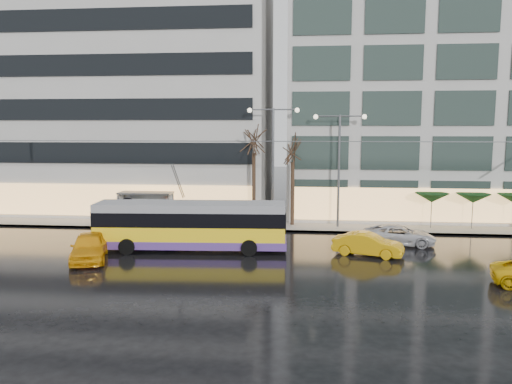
# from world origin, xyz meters

# --- Properties ---
(ground) EXTENTS (140.00, 140.00, 0.00)m
(ground) POSITION_xyz_m (0.00, 0.00, 0.00)
(ground) COLOR black
(ground) RESTS_ON ground
(sidewalk) EXTENTS (80.00, 10.00, 0.15)m
(sidewalk) POSITION_xyz_m (2.00, 14.00, 0.07)
(sidewalk) COLOR gray
(sidewalk) RESTS_ON ground
(kerb) EXTENTS (80.00, 0.10, 0.15)m
(kerb) POSITION_xyz_m (2.00, 9.05, 0.07)
(kerb) COLOR slate
(kerb) RESTS_ON ground
(building_left) EXTENTS (34.00, 14.00, 22.00)m
(building_left) POSITION_xyz_m (-16.00, 19.00, 11.15)
(building_left) COLOR #A8A6A1
(building_left) RESTS_ON sidewalk
(building_right) EXTENTS (32.00, 14.00, 25.00)m
(building_right) POSITION_xyz_m (19.00, 19.00, 12.65)
(building_right) COLOR #A8A6A1
(building_right) RESTS_ON sidewalk
(trolleybus) EXTENTS (12.04, 4.84, 5.53)m
(trolleybus) POSITION_xyz_m (-2.67, 2.97, 1.50)
(trolleybus) COLOR yellow
(trolleybus) RESTS_ON ground
(catenary) EXTENTS (42.24, 5.12, 7.00)m
(catenary) POSITION_xyz_m (1.00, 7.94, 4.25)
(catenary) COLOR #595B60
(catenary) RESTS_ON ground
(bus_shelter) EXTENTS (4.20, 1.60, 2.51)m
(bus_shelter) POSITION_xyz_m (-8.38, 10.69, 1.96)
(bus_shelter) COLOR #595B60
(bus_shelter) RESTS_ON sidewalk
(street_lamp_near) EXTENTS (3.96, 0.36, 9.03)m
(street_lamp_near) POSITION_xyz_m (2.00, 10.80, 5.99)
(street_lamp_near) COLOR #595B60
(street_lamp_near) RESTS_ON sidewalk
(street_lamp_far) EXTENTS (3.96, 0.36, 8.53)m
(street_lamp_far) POSITION_xyz_m (7.00, 10.80, 5.71)
(street_lamp_far) COLOR #595B60
(street_lamp_far) RESTS_ON sidewalk
(tree_a) EXTENTS (3.20, 3.20, 8.40)m
(tree_a) POSITION_xyz_m (0.50, 11.00, 7.09)
(tree_a) COLOR black
(tree_a) RESTS_ON sidewalk
(tree_b) EXTENTS (3.20, 3.20, 7.70)m
(tree_b) POSITION_xyz_m (3.50, 11.20, 6.40)
(tree_b) COLOR black
(tree_b) RESTS_ON sidewalk
(parasol_a) EXTENTS (2.50, 2.50, 2.65)m
(parasol_a) POSITION_xyz_m (14.00, 11.00, 2.45)
(parasol_a) COLOR #595B60
(parasol_a) RESTS_ON sidewalk
(parasol_b) EXTENTS (2.50, 2.50, 2.65)m
(parasol_b) POSITION_xyz_m (17.00, 11.00, 2.45)
(parasol_b) COLOR #595B60
(parasol_b) RESTS_ON sidewalk
(taxi_a) EXTENTS (3.34, 5.13, 1.63)m
(taxi_a) POSITION_xyz_m (-8.07, 0.07, 0.81)
(taxi_a) COLOR #EE9F0C
(taxi_a) RESTS_ON ground
(taxi_b) EXTENTS (4.44, 2.69, 1.38)m
(taxi_b) POSITION_xyz_m (8.30, 2.75, 0.69)
(taxi_b) COLOR #E2A30B
(taxi_b) RESTS_ON ground
(sedan_silver) EXTENTS (4.93, 2.71, 1.31)m
(sedan_silver) POSITION_xyz_m (10.70, 5.78, 0.65)
(sedan_silver) COLOR silver
(sedan_silver) RESTS_ON ground
(pedestrian_a) EXTENTS (1.25, 1.26, 2.19)m
(pedestrian_a) POSITION_xyz_m (-6.46, 10.84, 1.58)
(pedestrian_a) COLOR black
(pedestrian_a) RESTS_ON sidewalk
(pedestrian_b) EXTENTS (0.90, 0.79, 1.56)m
(pedestrian_b) POSITION_xyz_m (-5.62, 9.46, 0.93)
(pedestrian_b) COLOR black
(pedestrian_b) RESTS_ON sidewalk
(pedestrian_c) EXTENTS (1.15, 0.88, 2.11)m
(pedestrian_c) POSITION_xyz_m (-9.47, 10.33, 1.26)
(pedestrian_c) COLOR black
(pedestrian_c) RESTS_ON sidewalk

